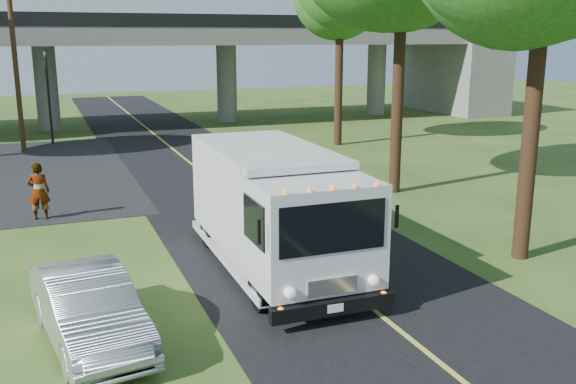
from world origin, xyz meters
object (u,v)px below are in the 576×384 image
utility_pole (15,63)px  step_van (275,206)px  silver_sedan (89,309)px  traffic_signal (48,87)px  pedestrian (39,191)px

utility_pole → step_van: bearing=-73.5°
silver_sedan → traffic_signal: bearing=81.1°
traffic_signal → step_van: 23.96m
step_van → silver_sedan: 5.59m
traffic_signal → step_van: traffic_signal is taller
traffic_signal → utility_pole: 2.86m
pedestrian → silver_sedan: bearing=100.9°
utility_pole → pedestrian: bearing=-87.3°
traffic_signal → silver_sedan: (0.00, -26.00, -2.47)m
utility_pole → pedestrian: utility_pole is taller
utility_pole → pedestrian: 14.63m
traffic_signal → utility_pole: bearing=-126.9°
utility_pole → step_van: 22.52m
traffic_signal → step_van: (4.86, -23.42, -1.48)m
traffic_signal → utility_pole: (-1.50, -2.00, 1.40)m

